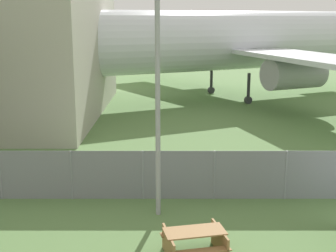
% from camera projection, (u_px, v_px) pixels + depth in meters
% --- Properties ---
extents(perimeter_fence, '(56.07, 0.07, 1.80)m').
position_uv_depth(perimeter_fence, '(214.00, 175.00, 16.64)').
color(perimeter_fence, gray).
rests_on(perimeter_fence, ground).
extents(airplane, '(39.91, 31.75, 13.82)m').
position_uv_depth(airplane, '(218.00, 41.00, 36.48)').
color(airplane, silver).
rests_on(airplane, ground).
extents(picnic_bench_near_cabin, '(1.91, 1.72, 0.76)m').
position_uv_depth(picnic_bench_near_cabin, '(195.00, 240.00, 12.67)').
color(picnic_bench_near_cabin, olive).
rests_on(picnic_bench_near_cabin, ground).
extents(light_mast, '(0.44, 0.44, 8.39)m').
position_uv_depth(light_mast, '(158.00, 60.00, 14.39)').
color(light_mast, '#99999E').
rests_on(light_mast, ground).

